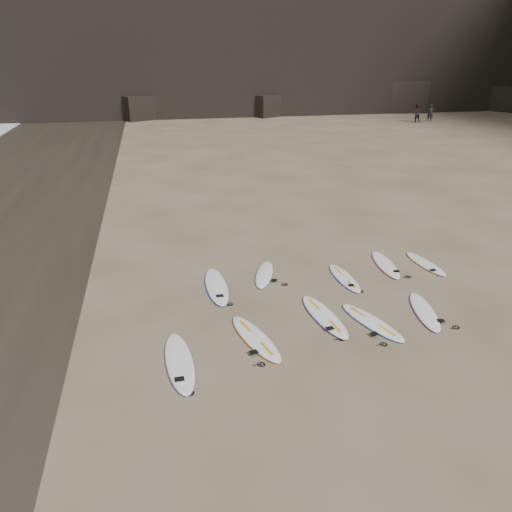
{
  "coord_description": "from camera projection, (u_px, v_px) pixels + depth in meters",
  "views": [
    {
      "loc": [
        -4.6,
        -11.6,
        7.13
      ],
      "look_at": [
        -1.85,
        1.57,
        1.5
      ],
      "focal_mm": 35.0,
      "sensor_mm": 36.0,
      "label": 1
    }
  ],
  "objects": [
    {
      "name": "ground",
      "position": [
        331.0,
        321.0,
        14.09
      ],
      "size": [
        240.0,
        240.0,
        0.0
      ],
      "primitive_type": "plane",
      "color": "#897559",
      "rests_on": "ground"
    },
    {
      "name": "surfboard_6",
      "position": [
        264.0,
        274.0,
        16.89
      ],
      "size": [
        1.24,
        2.28,
        0.08
      ],
      "primitive_type": "ellipsoid",
      "rotation": [
        0.0,
        0.0,
        -0.33
      ],
      "color": "white",
      "rests_on": "ground"
    },
    {
      "name": "surfboard_7",
      "position": [
        344.0,
        278.0,
        16.62
      ],
      "size": [
        0.62,
        2.31,
        0.08
      ],
      "primitive_type": "ellipsoid",
      "rotation": [
        0.0,
        0.0,
        0.03
      ],
      "color": "white",
      "rests_on": "ground"
    },
    {
      "name": "person_a",
      "position": [
        430.0,
        113.0,
        51.76
      ],
      "size": [
        0.75,
        0.69,
        1.71
      ],
      "primitive_type": "imported",
      "rotation": [
        0.0,
        0.0,
        5.7
      ],
      "color": "black",
      "rests_on": "ground"
    },
    {
      "name": "surfboard_4",
      "position": [
        424.0,
        311.0,
        14.51
      ],
      "size": [
        1.08,
        2.43,
        0.09
      ],
      "primitive_type": "ellipsoid",
      "rotation": [
        0.0,
        0.0,
        -0.22
      ],
      "color": "white",
      "rests_on": "ground"
    },
    {
      "name": "person_b",
      "position": [
        416.0,
        113.0,
        51.17
      ],
      "size": [
        0.93,
        0.74,
        1.86
      ],
      "primitive_type": "imported",
      "rotation": [
        0.0,
        0.0,
        3.1
      ],
      "color": "black",
      "rests_on": "ground"
    },
    {
      "name": "surfboard_5",
      "position": [
        217.0,
        286.0,
        16.03
      ],
      "size": [
        0.67,
        2.78,
        0.1
      ],
      "primitive_type": "ellipsoid",
      "rotation": [
        0.0,
        0.0,
        0.0
      ],
      "color": "white",
      "rests_on": "ground"
    },
    {
      "name": "surfboard_1",
      "position": [
        256.0,
        338.0,
        13.16
      ],
      "size": [
        1.27,
        2.62,
        0.09
      ],
      "primitive_type": "ellipsoid",
      "rotation": [
        0.0,
        0.0,
        0.27
      ],
      "color": "white",
      "rests_on": "ground"
    },
    {
      "name": "surfboard_8",
      "position": [
        385.0,
        264.0,
        17.64
      ],
      "size": [
        0.86,
        2.51,
        0.09
      ],
      "primitive_type": "ellipsoid",
      "rotation": [
        0.0,
        0.0,
        -0.11
      ],
      "color": "white",
      "rests_on": "ground"
    },
    {
      "name": "surfboard_2",
      "position": [
        324.0,
        316.0,
        14.24
      ],
      "size": [
        0.97,
        2.71,
        0.1
      ],
      "primitive_type": "ellipsoid",
      "rotation": [
        0.0,
        0.0,
        0.13
      ],
      "color": "white",
      "rests_on": "ground"
    },
    {
      "name": "surfboard_0",
      "position": [
        179.0,
        362.0,
        12.17
      ],
      "size": [
        0.8,
        2.73,
        0.1
      ],
      "primitive_type": "ellipsoid",
      "rotation": [
        0.0,
        0.0,
        0.06
      ],
      "color": "white",
      "rests_on": "ground"
    },
    {
      "name": "surfboard_3",
      "position": [
        372.0,
        322.0,
        13.94
      ],
      "size": [
        1.34,
        2.51,
        0.09
      ],
      "primitive_type": "ellipsoid",
      "rotation": [
        0.0,
        0.0,
        0.32
      ],
      "color": "white",
      "rests_on": "ground"
    },
    {
      "name": "surfboard_9",
      "position": [
        425.0,
        264.0,
        17.71
      ],
      "size": [
        0.74,
        2.26,
        0.08
      ],
      "primitive_type": "ellipsoid",
      "rotation": [
        0.0,
        0.0,
        0.1
      ],
      "color": "white",
      "rests_on": "ground"
    }
  ]
}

